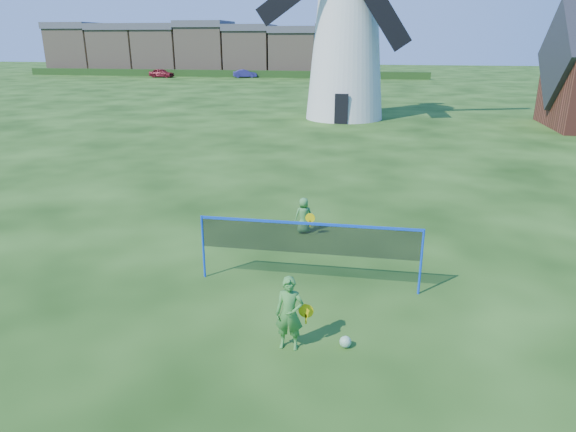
% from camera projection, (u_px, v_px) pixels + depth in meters
% --- Properties ---
extents(ground, '(220.00, 220.00, 0.00)m').
position_uv_depth(ground, '(276.00, 283.00, 11.95)').
color(ground, black).
rests_on(ground, ground).
extents(windmill, '(11.76, 5.44, 16.37)m').
position_uv_depth(windmill, '(347.00, 34.00, 34.87)').
color(windmill, silver).
rests_on(windmill, ground).
extents(badminton_net, '(5.05, 0.05, 1.55)m').
position_uv_depth(badminton_net, '(308.00, 239.00, 11.47)').
color(badminton_net, blue).
rests_on(badminton_net, ground).
extents(player_girl, '(0.68, 0.36, 1.42)m').
position_uv_depth(player_girl, '(289.00, 313.00, 9.22)').
color(player_girl, '#3C8635').
rests_on(player_girl, ground).
extents(player_boy, '(0.66, 0.51, 1.06)m').
position_uv_depth(player_boy, '(304.00, 215.00, 14.89)').
color(player_boy, '#428A42').
rests_on(player_boy, ground).
extents(play_ball, '(0.22, 0.22, 0.22)m').
position_uv_depth(play_ball, '(345.00, 342.00, 9.42)').
color(play_ball, green).
rests_on(play_ball, ground).
extents(terraced_houses, '(51.01, 8.40, 8.11)m').
position_uv_depth(terraced_houses, '(199.00, 49.00, 82.08)').
color(terraced_houses, gray).
rests_on(terraced_houses, ground).
extents(hedge, '(62.00, 0.80, 1.00)m').
position_uv_depth(hedge, '(219.00, 73.00, 76.79)').
color(hedge, '#193814').
rests_on(hedge, ground).
extents(car_left, '(3.88, 1.96, 1.27)m').
position_uv_depth(car_left, '(162.00, 73.00, 75.55)').
color(car_left, maroon).
rests_on(car_left, ground).
extents(car_right, '(3.70, 2.20, 1.15)m').
position_uv_depth(car_right, '(245.00, 74.00, 75.26)').
color(car_right, navy).
rests_on(car_right, ground).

